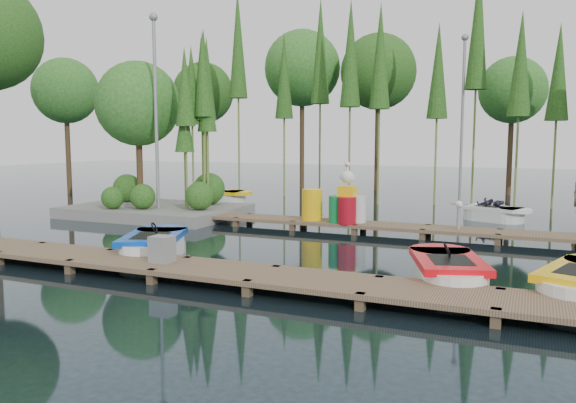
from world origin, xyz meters
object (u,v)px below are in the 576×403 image
at_px(island, 152,131).
at_px(boat_yellow_far, 218,198).
at_px(boat_blue, 154,247).
at_px(utility_cabinet, 162,249).
at_px(drum_cluster, 347,205).
at_px(boat_red, 447,272).
at_px(yellow_barrel, 312,205).

relative_size(island, boat_yellow_far, 2.22).
xyz_separation_m(boat_blue, utility_cabinet, (1.30, -1.43, 0.31)).
relative_size(boat_blue, drum_cluster, 1.62).
relative_size(boat_blue, utility_cabinet, 5.52).
distance_m(island, drum_cluster, 8.36).
distance_m(boat_red, drum_cluster, 6.46).
xyz_separation_m(boat_red, yellow_barrel, (-4.95, 5.39, 0.53)).
distance_m(island, yellow_barrel, 7.22).
height_order(island, boat_yellow_far, island).
distance_m(yellow_barrel, drum_cluster, 1.23).
height_order(boat_yellow_far, yellow_barrel, boat_yellow_far).
bearing_deg(drum_cluster, island, 173.27).
height_order(boat_blue, utility_cabinet, boat_blue).
xyz_separation_m(boat_blue, drum_cluster, (3.18, 5.42, 0.58)).
height_order(boat_red, drum_cluster, drum_cluster).
xyz_separation_m(island, yellow_barrel, (6.76, -0.79, -2.39)).
relative_size(island, boat_blue, 2.20).
relative_size(boat_blue, boat_red, 1.03).
relative_size(boat_red, yellow_barrel, 3.03).
distance_m(boat_red, utility_cabinet, 5.85).
relative_size(boat_yellow_far, drum_cluster, 1.61).
height_order(utility_cabinet, drum_cluster, drum_cluster).
bearing_deg(island, utility_cabinet, -51.95).
bearing_deg(yellow_barrel, drum_cluster, -7.06).
distance_m(boat_blue, boat_yellow_far, 11.05).
distance_m(utility_cabinet, drum_cluster, 7.11).
bearing_deg(boat_red, drum_cluster, 106.59).
bearing_deg(yellow_barrel, island, 173.33).
bearing_deg(island, boat_blue, -52.95).
relative_size(utility_cabinet, yellow_barrel, 0.56).
bearing_deg(yellow_barrel, utility_cabinet, -95.42).
bearing_deg(drum_cluster, boat_blue, -120.41).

